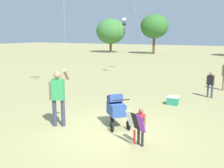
{
  "coord_description": "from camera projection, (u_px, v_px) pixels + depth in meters",
  "views": [
    {
      "loc": [
        3.3,
        -6.32,
        2.82
      ],
      "look_at": [
        -0.25,
        0.57,
        1.3
      ],
      "focal_mm": 40.91,
      "sensor_mm": 36.0,
      "label": 1
    }
  ],
  "objects": [
    {
      "name": "child_with_butterfly_kite",
      "position": [
        140.0,
        123.0,
        6.45
      ],
      "size": [
        0.63,
        0.48,
        0.99
      ],
      "color": "#232328",
      "rests_on": "ground"
    },
    {
      "name": "ground_plane",
      "position": [
        111.0,
        131.0,
        7.54
      ],
      "size": [
        120.0,
        120.0,
        0.0
      ],
      "primitive_type": "plane",
      "color": "#938E5B"
    },
    {
      "name": "cooler_box",
      "position": [
        173.0,
        100.0,
        10.34
      ],
      "size": [
        0.45,
        0.33,
        0.35
      ],
      "color": "#288466",
      "rests_on": "ground"
    },
    {
      "name": "kite_green_novelty",
      "position": [
        124.0,
        22.0,
        17.08
      ],
      "size": [
        0.48,
        1.35,
        3.88
      ],
      "color": "white",
      "rests_on": "ground"
    },
    {
      "name": "person_adult_flyer",
      "position": [
        58.0,
        93.0,
        7.77
      ],
      "size": [
        0.56,
        0.66,
        1.8
      ],
      "color": "#33384C",
      "rests_on": "ground"
    },
    {
      "name": "person_sitting_far",
      "position": [
        211.0,
        82.0,
        11.38
      ],
      "size": [
        0.37,
        0.22,
        1.19
      ],
      "color": "#33384C",
      "rests_on": "ground"
    },
    {
      "name": "stroller",
      "position": [
        116.0,
        107.0,
        7.83
      ],
      "size": [
        0.98,
        0.98,
        1.03
      ],
      "color": "black",
      "rests_on": "ground"
    }
  ]
}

